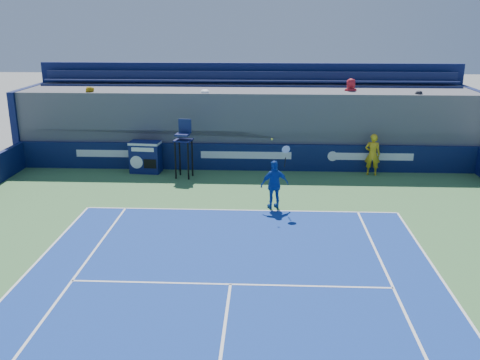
{
  "coord_description": "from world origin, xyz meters",
  "views": [
    {
      "loc": [
        0.83,
        -5.84,
        6.55
      ],
      "look_at": [
        0.0,
        11.5,
        1.25
      ],
      "focal_mm": 40.0,
      "sensor_mm": 36.0,
      "label": 1
    }
  ],
  "objects_px": {
    "tennis_player": "(275,184)",
    "umpire_chair": "(184,142)",
    "match_clock": "(145,156)",
    "ball_person": "(373,154)"
  },
  "relations": [
    {
      "from": "tennis_player",
      "to": "umpire_chair",
      "type": "bearing_deg",
      "value": 135.63
    },
    {
      "from": "ball_person",
      "to": "umpire_chair",
      "type": "distance_m",
      "value": 8.08
    },
    {
      "from": "match_clock",
      "to": "tennis_player",
      "type": "height_order",
      "value": "tennis_player"
    },
    {
      "from": "match_clock",
      "to": "tennis_player",
      "type": "relative_size",
      "value": 0.54
    },
    {
      "from": "umpire_chair",
      "to": "tennis_player",
      "type": "distance_m",
      "value": 5.31
    },
    {
      "from": "ball_person",
      "to": "umpire_chair",
      "type": "relative_size",
      "value": 0.73
    },
    {
      "from": "match_clock",
      "to": "umpire_chair",
      "type": "height_order",
      "value": "umpire_chair"
    },
    {
      "from": "match_clock",
      "to": "tennis_player",
      "type": "bearing_deg",
      "value": -37.93
    },
    {
      "from": "match_clock",
      "to": "umpire_chair",
      "type": "distance_m",
      "value": 2.07
    },
    {
      "from": "umpire_chair",
      "to": "tennis_player",
      "type": "bearing_deg",
      "value": -44.37
    }
  ]
}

